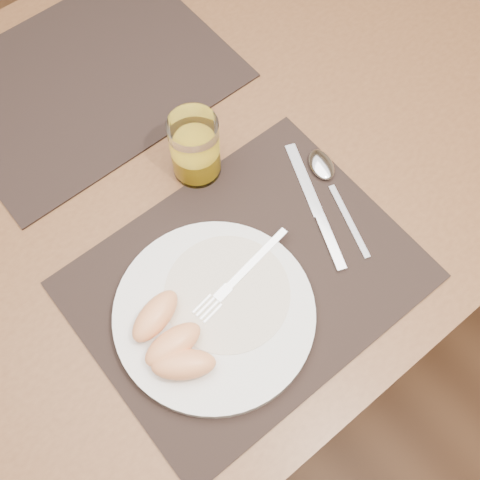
% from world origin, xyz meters
% --- Properties ---
extents(ground, '(5.00, 5.00, 0.00)m').
position_xyz_m(ground, '(0.00, 0.00, 0.00)').
color(ground, brown).
rests_on(ground, ground).
extents(table, '(1.40, 0.90, 0.75)m').
position_xyz_m(table, '(0.00, 0.00, 0.67)').
color(table, brown).
rests_on(table, ground).
extents(placemat_near, '(0.45, 0.35, 0.00)m').
position_xyz_m(placemat_near, '(-0.01, -0.22, 0.75)').
color(placemat_near, black).
rests_on(placemat_near, table).
extents(placemat_far, '(0.45, 0.35, 0.00)m').
position_xyz_m(placemat_far, '(0.01, 0.22, 0.75)').
color(placemat_far, black).
rests_on(placemat_far, table).
extents(plate, '(0.27, 0.27, 0.02)m').
position_xyz_m(plate, '(-0.08, -0.23, 0.76)').
color(plate, white).
rests_on(plate, placemat_near).
extents(plate_dressing, '(0.17, 0.17, 0.00)m').
position_xyz_m(plate_dressing, '(-0.05, -0.22, 0.77)').
color(plate_dressing, white).
rests_on(plate_dressing, plate).
extents(fork, '(0.18, 0.04, 0.00)m').
position_xyz_m(fork, '(-0.03, -0.22, 0.77)').
color(fork, silver).
rests_on(fork, plate).
extents(knife, '(0.10, 0.21, 0.01)m').
position_xyz_m(knife, '(0.14, -0.21, 0.76)').
color(knife, silver).
rests_on(knife, placemat_near).
extents(spoon, '(0.08, 0.19, 0.01)m').
position_xyz_m(spoon, '(0.19, -0.16, 0.76)').
color(spoon, silver).
rests_on(spoon, placemat_near).
extents(juice_glass, '(0.07, 0.07, 0.11)m').
position_xyz_m(juice_glass, '(0.05, -0.03, 0.80)').
color(juice_glass, white).
rests_on(juice_glass, placemat_near).
extents(grapefruit_wedges, '(0.10, 0.14, 0.03)m').
position_xyz_m(grapefruit_wedges, '(-0.15, -0.23, 0.79)').
color(grapefruit_wedges, '#FFA968').
rests_on(grapefruit_wedges, plate).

